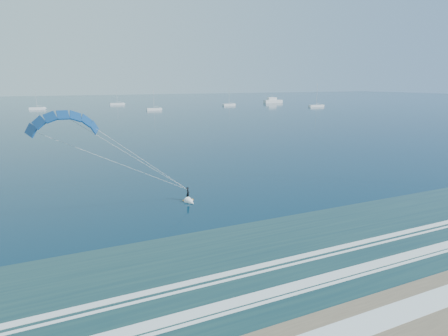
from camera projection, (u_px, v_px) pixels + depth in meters
name	position (u px, v px, depth m)	size (l,w,h in m)	color
ground	(410.00, 304.00, 27.57)	(900.00, 900.00, 0.00)	#072D41
kitesurfer_rig	(135.00, 158.00, 43.62)	(19.99, 9.14, 13.49)	orange
motor_yacht	(273.00, 101.00, 282.47)	(13.99, 3.73, 5.92)	white
sailboat_1	(37.00, 108.00, 215.81)	(8.12, 2.40, 11.03)	white
sailboat_2	(154.00, 109.00, 210.43)	(7.95, 2.40, 11.14)	white
sailboat_3	(117.00, 104.00, 259.05)	(9.33, 2.40, 12.60)	white
sailboat_4	(229.00, 105.00, 250.70)	(8.18, 2.40, 11.24)	white
sailboat_5	(316.00, 106.00, 238.55)	(10.30, 2.40, 13.74)	white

